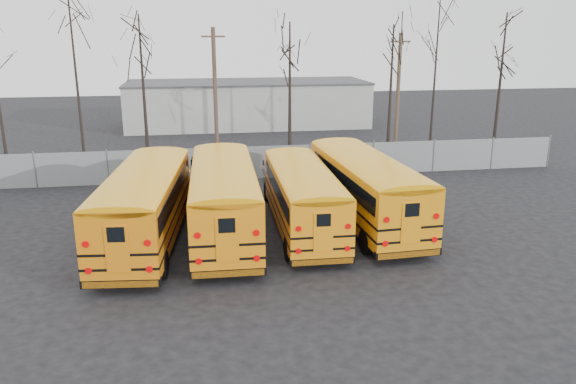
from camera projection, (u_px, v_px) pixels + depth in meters
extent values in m
plane|color=black|center=(272.00, 254.00, 22.70)|extent=(120.00, 120.00, 0.00)
cube|color=gray|center=(245.00, 163.00, 33.80)|extent=(40.00, 0.04, 2.00)
cube|color=#AFAFAA|center=(248.00, 104.00, 52.79)|extent=(22.00, 8.00, 4.00)
cylinder|color=black|center=(96.00, 266.00, 20.19)|extent=(0.40, 1.08, 1.05)
cylinder|color=black|center=(163.00, 264.00, 20.33)|extent=(0.40, 1.08, 1.05)
cylinder|color=black|center=(142.00, 196.00, 28.67)|extent=(0.40, 1.08, 1.05)
cylinder|color=black|center=(189.00, 195.00, 28.81)|extent=(0.40, 1.08, 1.05)
cube|color=orange|center=(145.00, 204.00, 23.20)|extent=(3.59, 10.00, 2.47)
cube|color=orange|center=(166.00, 184.00, 28.94)|extent=(2.53, 2.02, 1.05)
cube|color=black|center=(143.00, 193.00, 22.84)|extent=(3.53, 8.96, 0.74)
cube|color=black|center=(150.00, 215.00, 24.27)|extent=(3.81, 11.81, 0.09)
cube|color=black|center=(149.00, 203.00, 24.12)|extent=(3.81, 11.81, 0.09)
cube|color=black|center=(121.00, 283.00, 18.96)|extent=(2.70, 0.50, 0.29)
cube|color=black|center=(169.00, 190.00, 29.91)|extent=(2.53, 0.46, 0.27)
cube|color=orange|center=(117.00, 249.00, 18.50)|extent=(0.79, 0.12, 1.63)
cylinder|color=#B20505|center=(88.00, 271.00, 18.64)|extent=(0.23, 0.06, 0.23)
cylinder|color=#B20505|center=(149.00, 269.00, 18.75)|extent=(0.23, 0.06, 0.23)
cylinder|color=#B20505|center=(86.00, 244.00, 18.37)|extent=(0.23, 0.06, 0.23)
cylinder|color=#B20505|center=(147.00, 243.00, 18.49)|extent=(0.23, 0.06, 0.23)
cylinder|color=black|center=(195.00, 258.00, 20.93)|extent=(0.32, 1.07, 1.06)
cylinder|color=black|center=(259.00, 254.00, 21.23)|extent=(0.32, 1.07, 1.06)
cylinder|color=black|center=(199.00, 192.00, 29.40)|extent=(0.32, 1.07, 1.06)
cylinder|color=black|center=(245.00, 190.00, 29.70)|extent=(0.32, 1.07, 1.06)
cube|color=orange|center=(224.00, 198.00, 24.01)|extent=(2.91, 9.92, 2.49)
cube|color=orange|center=(222.00, 180.00, 29.75)|extent=(2.43, 1.86, 1.06)
cube|color=black|center=(223.00, 187.00, 23.66)|extent=(2.93, 8.86, 0.74)
cube|color=black|center=(224.00, 209.00, 25.08)|extent=(2.99, 11.74, 0.10)
cube|color=black|center=(223.00, 198.00, 24.93)|extent=(2.99, 11.74, 0.10)
cube|color=black|center=(228.00, 272.00, 19.78)|extent=(2.72, 0.31, 0.30)
cube|color=black|center=(222.00, 186.00, 30.72)|extent=(2.55, 0.28, 0.28)
cube|color=orange|center=(227.00, 240.00, 19.32)|extent=(0.80, 0.06, 1.64)
cylinder|color=#B20505|center=(199.00, 261.00, 19.39)|extent=(0.23, 0.05, 0.23)
cylinder|color=#B20505|center=(257.00, 258.00, 19.65)|extent=(0.23, 0.05, 0.23)
cylinder|color=#B20505|center=(197.00, 236.00, 19.12)|extent=(0.23, 0.05, 0.23)
cylinder|color=#B20505|center=(256.00, 233.00, 19.38)|extent=(0.23, 0.05, 0.23)
cylinder|color=black|center=(289.00, 249.00, 21.92)|extent=(0.29, 0.97, 0.97)
cylinder|color=black|center=(343.00, 246.00, 22.21)|extent=(0.29, 0.97, 0.97)
cylinder|color=black|center=(267.00, 192.00, 29.64)|extent=(0.29, 0.97, 0.97)
cylinder|color=black|center=(308.00, 190.00, 29.94)|extent=(0.29, 0.97, 0.97)
cube|color=orange|center=(303.00, 197.00, 24.74)|extent=(2.61, 9.04, 2.27)
cube|color=orange|center=(287.00, 180.00, 29.98)|extent=(2.21, 1.69, 0.97)
cube|color=black|center=(304.00, 187.00, 24.41)|extent=(2.62, 8.07, 0.68)
cube|color=black|center=(300.00, 206.00, 25.71)|extent=(2.67, 10.70, 0.09)
cube|color=black|center=(300.00, 196.00, 25.58)|extent=(2.67, 10.70, 0.09)
cube|color=black|center=(322.00, 261.00, 20.88)|extent=(2.48, 0.27, 0.27)
cube|color=black|center=(285.00, 186.00, 30.86)|extent=(2.32, 0.24, 0.25)
cube|color=orange|center=(323.00, 233.00, 20.46)|extent=(0.73, 0.05, 1.50)
cylinder|color=#B20505|center=(299.00, 251.00, 20.52)|extent=(0.21, 0.04, 0.21)
cylinder|color=#B20505|center=(347.00, 249.00, 20.76)|extent=(0.21, 0.04, 0.21)
cylinder|color=#B20505|center=(299.00, 229.00, 20.27)|extent=(0.21, 0.04, 0.21)
cylinder|color=#B20505|center=(348.00, 226.00, 20.52)|extent=(0.21, 0.04, 0.21)
cylinder|color=black|center=(366.00, 242.00, 22.51)|extent=(0.35, 1.07, 1.05)
cylinder|color=black|center=(421.00, 237.00, 23.00)|extent=(0.35, 1.07, 1.05)
cylinder|color=black|center=(311.00, 185.00, 30.80)|extent=(0.35, 1.07, 1.05)
cylinder|color=black|center=(352.00, 182.00, 31.29)|extent=(0.35, 1.07, 1.05)
cube|color=orange|center=(366.00, 188.00, 25.62)|extent=(3.16, 9.91, 2.47)
cube|color=orange|center=(330.00, 173.00, 31.24)|extent=(2.46, 1.92, 1.05)
cube|color=black|center=(368.00, 177.00, 25.26)|extent=(3.15, 8.86, 0.74)
cube|color=black|center=(359.00, 198.00, 26.67)|extent=(3.29, 11.72, 0.09)
cube|color=black|center=(360.00, 188.00, 26.52)|extent=(3.29, 11.72, 0.09)
cube|color=black|center=(408.00, 253.00, 21.48)|extent=(2.70, 0.38, 0.29)
cube|color=black|center=(326.00, 179.00, 32.19)|extent=(2.53, 0.35, 0.27)
cube|color=orange|center=(411.00, 223.00, 21.02)|extent=(0.79, 0.09, 1.63)
cylinder|color=#B20505|center=(385.00, 244.00, 21.01)|extent=(0.23, 0.05, 0.23)
cylinder|color=#B20505|center=(435.00, 240.00, 21.42)|extent=(0.23, 0.05, 0.23)
cylinder|color=#B20505|center=(387.00, 220.00, 20.75)|extent=(0.23, 0.05, 0.23)
cylinder|color=#B20505|center=(436.00, 216.00, 21.16)|extent=(0.23, 0.05, 0.23)
cylinder|color=#50392D|center=(215.00, 96.00, 37.38)|extent=(0.28, 0.28, 8.89)
cube|color=#50392D|center=(213.00, 36.00, 36.31)|extent=(1.55, 0.56, 0.12)
cylinder|color=brown|center=(398.00, 97.00, 38.95)|extent=(0.27, 0.27, 8.52)
cube|color=brown|center=(401.00, 42.00, 37.92)|extent=(1.51, 0.41, 0.11)
cone|color=black|center=(76.00, 72.00, 34.56)|extent=(0.26, 0.26, 12.46)
cone|color=black|center=(144.00, 91.00, 36.76)|extent=(0.26, 0.26, 9.71)
cone|color=black|center=(290.00, 98.00, 35.31)|extent=(0.26, 0.26, 9.20)
cone|color=black|center=(390.00, 94.00, 37.82)|extent=(0.26, 0.26, 9.09)
cone|color=black|center=(435.00, 78.00, 38.78)|extent=(0.26, 0.26, 11.01)
cone|color=black|center=(500.00, 87.00, 38.86)|extent=(0.26, 0.26, 9.85)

